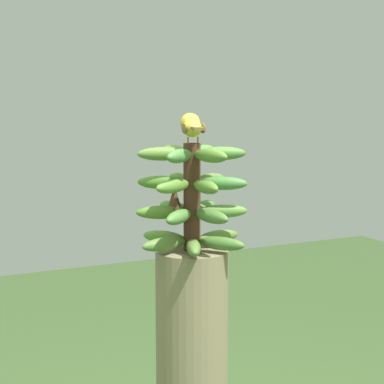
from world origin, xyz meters
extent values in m
cylinder|color=#4C2D1E|center=(0.00, 0.00, 1.25)|extent=(0.05, 0.05, 0.30)
ellipsoid|color=#588037|center=(-0.09, -0.01, 1.12)|extent=(0.14, 0.06, 0.04)
ellipsoid|color=#587D34|center=(-0.03, -0.08, 1.12)|extent=(0.09, 0.14, 0.04)
ellipsoid|color=#4E7B32|center=(0.06, -0.07, 1.12)|extent=(0.11, 0.13, 0.04)
ellipsoid|color=#5A8031|center=(0.09, 0.01, 1.12)|extent=(0.14, 0.06, 0.04)
ellipsoid|color=#58852B|center=(0.03, 0.08, 1.12)|extent=(0.09, 0.14, 0.04)
ellipsoid|color=#5B8B33|center=(-0.06, 0.07, 1.12)|extent=(0.11, 0.13, 0.04)
ellipsoid|color=#52822B|center=(-0.08, 0.03, 1.20)|extent=(0.14, 0.08, 0.04)
ellipsoid|color=#53853B|center=(-0.07, -0.06, 1.20)|extent=(0.13, 0.12, 0.04)
ellipsoid|color=#507B38|center=(0.02, -0.09, 1.20)|extent=(0.06, 0.14, 0.04)
ellipsoid|color=#5B8C3A|center=(0.08, -0.03, 1.20)|extent=(0.14, 0.08, 0.04)
ellipsoid|color=#4D8337|center=(0.07, 0.06, 1.20)|extent=(0.13, 0.12, 0.04)
ellipsoid|color=#508A39|center=(-0.02, 0.09, 1.20)|extent=(0.06, 0.14, 0.04)
ellipsoid|color=#5D8B33|center=(-0.08, -0.04, 1.29)|extent=(0.14, 0.10, 0.04)
ellipsoid|color=#57822F|center=(0.00, -0.09, 1.29)|extent=(0.04, 0.14, 0.04)
ellipsoid|color=#4A863D|center=(0.07, -0.05, 1.29)|extent=(0.14, 0.10, 0.04)
ellipsoid|color=#587C3A|center=(0.08, 0.04, 1.29)|extent=(0.14, 0.10, 0.04)
ellipsoid|color=#57892C|center=(0.00, 0.09, 1.29)|extent=(0.04, 0.14, 0.04)
ellipsoid|color=#4A8129|center=(-0.07, 0.05, 1.29)|extent=(0.14, 0.10, 0.04)
ellipsoid|color=#4B803D|center=(-0.06, -0.05, 1.37)|extent=(0.13, 0.12, 0.04)
ellipsoid|color=#55822D|center=(0.02, -0.08, 1.37)|extent=(0.06, 0.14, 0.04)
ellipsoid|color=#4D8133|center=(0.08, -0.03, 1.37)|extent=(0.14, 0.08, 0.04)
ellipsoid|color=#4F8D37|center=(0.06, 0.05, 1.37)|extent=(0.13, 0.12, 0.04)
ellipsoid|color=#5A8630|center=(-0.02, 0.08, 1.37)|extent=(0.06, 0.14, 0.04)
ellipsoid|color=#5C8636|center=(-0.08, 0.03, 1.37)|extent=(0.14, 0.08, 0.04)
cone|color=brown|center=(-0.04, 0.03, 1.25)|extent=(0.04, 0.04, 0.06)
cone|color=#4C2D1E|center=(-0.05, -0.01, 1.21)|extent=(0.04, 0.04, 0.06)
cylinder|color=#C68933|center=(0.02, 0.00, 1.41)|extent=(0.00, 0.01, 0.02)
cylinder|color=#C68933|center=(-0.01, 0.00, 1.41)|extent=(0.01, 0.01, 0.02)
ellipsoid|color=gold|center=(0.00, 0.00, 1.44)|extent=(0.08, 0.12, 0.05)
ellipsoid|color=brown|center=(0.03, -0.01, 1.44)|extent=(0.03, 0.08, 0.03)
ellipsoid|color=brown|center=(-0.02, 0.00, 1.44)|extent=(0.03, 0.08, 0.03)
cube|color=brown|center=(-0.02, -0.08, 1.44)|extent=(0.05, 0.07, 0.01)
sphere|color=gold|center=(0.02, 0.05, 1.45)|extent=(0.06, 0.06, 0.06)
sphere|color=black|center=(0.00, 0.06, 1.46)|extent=(0.01, 0.01, 0.01)
cone|color=orange|center=(0.03, 0.08, 1.45)|extent=(0.03, 0.04, 0.02)
camera|label=1|loc=(-0.76, -1.62, 1.52)|focal=60.16mm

